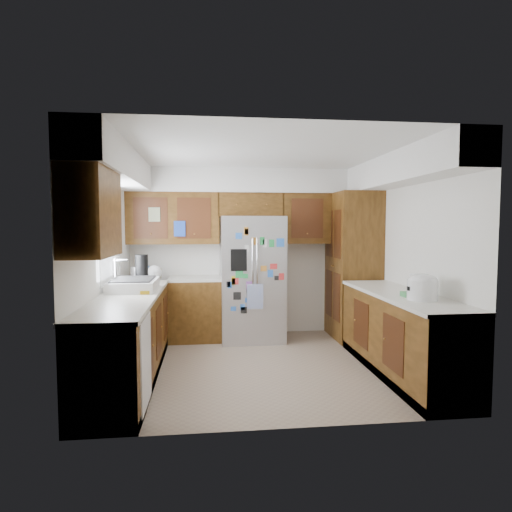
{
  "coord_description": "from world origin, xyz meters",
  "views": [
    {
      "loc": [
        -0.65,
        -4.95,
        1.66
      ],
      "look_at": [
        -0.04,
        0.35,
        1.29
      ],
      "focal_mm": 30.0,
      "sensor_mm": 36.0,
      "label": 1
    }
  ],
  "objects_px": {
    "fridge": "(252,278)",
    "paper_towel": "(414,285)",
    "pantry": "(353,266)",
    "rice_cooker": "(422,286)"
  },
  "relations": [
    {
      "from": "pantry",
      "to": "paper_towel",
      "type": "height_order",
      "value": "pantry"
    },
    {
      "from": "fridge",
      "to": "pantry",
      "type": "bearing_deg",
      "value": -2.06
    },
    {
      "from": "rice_cooker",
      "to": "paper_towel",
      "type": "bearing_deg",
      "value": 84.16
    },
    {
      "from": "pantry",
      "to": "rice_cooker",
      "type": "height_order",
      "value": "pantry"
    },
    {
      "from": "fridge",
      "to": "paper_towel",
      "type": "height_order",
      "value": "fridge"
    },
    {
      "from": "pantry",
      "to": "paper_towel",
      "type": "bearing_deg",
      "value": -89.34
    },
    {
      "from": "rice_cooker",
      "to": "paper_towel",
      "type": "relative_size",
      "value": 1.29
    },
    {
      "from": "pantry",
      "to": "fridge",
      "type": "distance_m",
      "value": 1.51
    },
    {
      "from": "fridge",
      "to": "paper_towel",
      "type": "distance_m",
      "value": 2.44
    },
    {
      "from": "fridge",
      "to": "paper_towel",
      "type": "relative_size",
      "value": 7.53
    }
  ]
}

